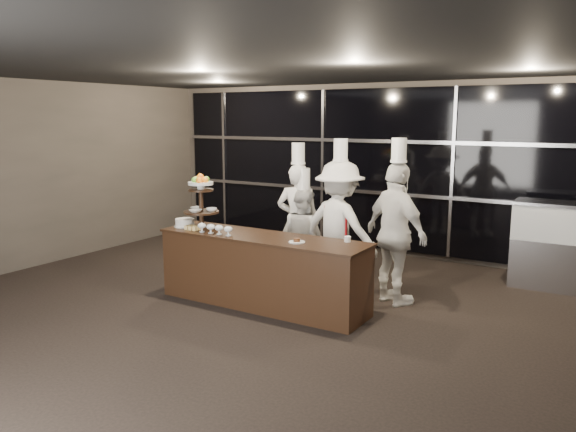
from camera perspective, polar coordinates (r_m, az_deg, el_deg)
The scene contains 14 objects.
room at distance 5.73m, azimuth -9.13°, elevation 0.71°, with size 10.00×10.00×10.00m.
window_wall at distance 9.97m, azimuth 9.72°, elevation 4.65°, with size 8.60×0.10×2.80m.
buffet_counter at distance 7.27m, azimuth -2.60°, elevation -5.53°, with size 2.84×0.74×0.92m.
display_stand at distance 7.68m, azimuth -8.83°, elevation 1.88°, with size 0.48×0.48×0.74m.
compotes at distance 7.32m, azimuth -7.44°, elevation -1.18°, with size 0.55×0.11×0.12m.
layer_cake at distance 7.88m, azimuth -10.44°, elevation -0.67°, with size 0.30×0.30×0.11m.
pastry_squares at distance 7.64m, azimuth -9.65°, elevation -1.18°, with size 0.20×0.13×0.05m.
small_plate at distance 6.77m, azimuth 0.90°, elevation -2.58°, with size 0.20×0.20×0.05m.
chef_cup at distance 6.84m, azimuth 6.07°, elevation -2.35°, with size 0.08×0.08×0.07m, color white.
display_case at distance 8.78m, azimuth 26.14°, elevation -2.35°, with size 1.33×0.58×1.24m.
chef_a at distance 8.29m, azimuth 1.03°, elevation -0.49°, with size 0.73×0.58×2.05m.
chef_b at distance 8.23m, azimuth 1.56°, elevation -1.88°, with size 0.81×0.71×1.69m.
chef_c at distance 7.76m, azimuth 5.24°, elevation -1.08°, with size 1.29×0.89×2.13m.
chef_d at distance 7.35m, azimuth 10.92°, elevation -1.70°, with size 1.17×0.93×2.16m.
Camera 1 is at (3.70, -4.28, 2.42)m, focal length 35.00 mm.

